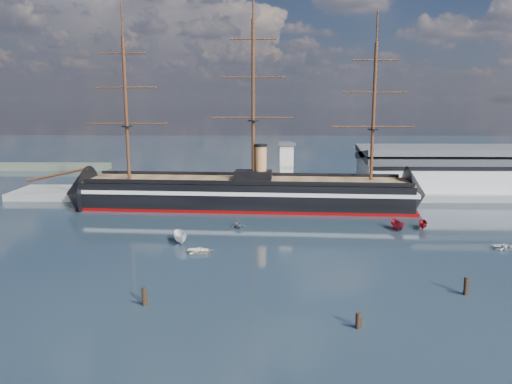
{
  "coord_description": "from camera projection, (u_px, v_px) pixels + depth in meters",
  "views": [
    {
      "loc": [
        -3.79,
        -74.38,
        29.3
      ],
      "look_at": [
        -5.45,
        35.0,
        9.0
      ],
      "focal_mm": 35.0,
      "sensor_mm": 36.0,
      "label": 1
    }
  ],
  "objects": [
    {
      "name": "quay",
      "position": [
        308.0,
        197.0,
        152.98
      ],
      "size": [
        180.0,
        18.0,
        2.0
      ],
      "primitive_type": "cube",
      "color": "slate",
      "rests_on": "ground"
    },
    {
      "name": "piling_near_right",
      "position": [
        465.0,
        295.0,
        75.95
      ],
      "size": [
        0.64,
        0.64,
        3.54
      ],
      "primitive_type": "cylinder",
      "color": "black",
      "rests_on": "ground"
    },
    {
      "name": "motorboat_d",
      "position": [
        238.0,
        228.0,
        115.83
      ],
      "size": [
        6.45,
        4.23,
        2.18
      ],
      "primitive_type": "imported",
      "rotation": [
        0.0,
        0.0,
        0.3
      ],
      "color": "slate",
      "rests_on": "ground"
    },
    {
      "name": "motorboat_e",
      "position": [
        506.0,
        249.0,
        99.17
      ],
      "size": [
        1.67,
        3.29,
        1.47
      ],
      "primitive_type": "imported",
      "rotation": [
        0.0,
        0.0,
        1.44
      ],
      "color": "silver",
      "rests_on": "ground"
    },
    {
      "name": "warehouse",
      "position": [
        462.0,
        169.0,
        154.74
      ],
      "size": [
        63.0,
        21.0,
        11.6
      ],
      "color": "#B7BABC",
      "rests_on": "ground"
    },
    {
      "name": "motorboat_a",
      "position": [
        181.0,
        243.0,
        103.24
      ],
      "size": [
        8.09,
        4.95,
        3.04
      ],
      "primitive_type": "imported",
      "rotation": [
        0.0,
        0.0,
        0.31
      ],
      "color": "white",
      "rests_on": "ground"
    },
    {
      "name": "motorboat_c",
      "position": [
        398.0,
        230.0,
        113.94
      ],
      "size": [
        6.86,
        3.58,
        2.61
      ],
      "primitive_type": "imported",
      "rotation": [
        0.0,
        0.0,
        0.19
      ],
      "color": "maroon",
      "rests_on": "ground"
    },
    {
      "name": "quay_tower",
      "position": [
        286.0,
        166.0,
        148.36
      ],
      "size": [
        5.0,
        5.0,
        15.0
      ],
      "color": "silver",
      "rests_on": "ground"
    },
    {
      "name": "motorboat_b",
      "position": [
        201.0,
        253.0,
        96.76
      ],
      "size": [
        1.57,
        3.26,
        1.47
      ],
      "primitive_type": "imported",
      "rotation": [
        0.0,
        0.0,
        1.47
      ],
      "color": "white",
      "rests_on": "ground"
    },
    {
      "name": "piling_near_mid",
      "position": [
        358.0,
        328.0,
        64.88
      ],
      "size": [
        0.64,
        0.64,
        2.84
      ],
      "primitive_type": "cylinder",
      "color": "black",
      "rests_on": "ground"
    },
    {
      "name": "piling_near_left",
      "position": [
        144.0,
        305.0,
        72.17
      ],
      "size": [
        0.64,
        0.64,
        3.43
      ],
      "primitive_type": "cylinder",
      "color": "black",
      "rests_on": "ground"
    },
    {
      "name": "ground",
      "position": [
        279.0,
        226.0,
        117.74
      ],
      "size": [
        600.0,
        600.0,
        0.0
      ],
      "primitive_type": "plane",
      "color": "black",
      "rests_on": "ground"
    },
    {
      "name": "warship",
      "position": [
        240.0,
        193.0,
        136.82
      ],
      "size": [
        113.39,
        22.21,
        53.94
      ],
      "rotation": [
        0.0,
        0.0,
        -0.07
      ],
      "color": "black",
      "rests_on": "ground"
    },
    {
      "name": "motorboat_f",
      "position": [
        423.0,
        229.0,
        114.74
      ],
      "size": [
        6.06,
        3.71,
        2.28
      ],
      "primitive_type": "imported",
      "rotation": [
        0.0,
        0.0,
        -0.31
      ],
      "color": "maroon",
      "rests_on": "ground"
    }
  ]
}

